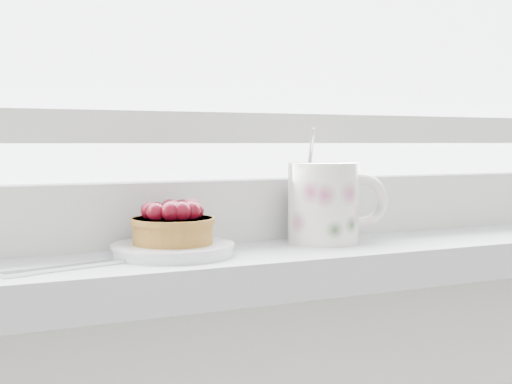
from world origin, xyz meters
TOP-DOWN VIEW (x-y plane):
  - saucer at (-0.07, 1.89)m, footprint 0.12×0.12m
  - raspberry_tart at (-0.07, 1.89)m, footprint 0.08×0.08m
  - floral_mug at (0.11, 1.90)m, footprint 0.12×0.10m
  - fork at (-0.14, 1.86)m, footprint 0.21×0.07m

SIDE VIEW (x-z plane):
  - fork at x=-0.14m, z-range 0.94..0.94m
  - saucer at x=-0.07m, z-range 0.94..0.95m
  - raspberry_tart at x=-0.07m, z-range 0.95..0.99m
  - floral_mug at x=0.11m, z-range 0.92..1.05m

